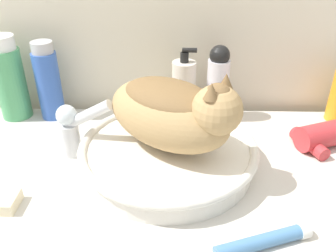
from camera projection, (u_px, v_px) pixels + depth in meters
The scene contains 10 objects.
sink_basin at pixel (168, 153), 0.78m from camera, with size 0.39×0.39×0.06m.
cat at pixel (173, 110), 0.72m from camera, with size 0.32×0.35×0.18m.
faucet at pixel (73, 127), 0.79m from camera, with size 0.13×0.05×0.15m.
shampoo_bottle_tall at pixel (48, 82), 0.93m from camera, with size 0.06×0.06×0.21m.
soap_pump_bottle at pixel (184, 90), 0.94m from camera, with size 0.06×0.06×0.20m.
lotion_bottle_white at pixel (218, 83), 0.92m from camera, with size 0.06×0.06×0.20m.
mouthwash_bottle at pixel (10, 79), 0.93m from camera, with size 0.08×0.08×0.22m.
cream_tube at pixel (265, 241), 0.59m from camera, with size 0.17×0.08×0.03m.
hair_dryer at pixel (330, 134), 0.85m from camera, with size 0.20×0.14×0.06m.
soap_bar at pixel (1, 202), 0.67m from camera, with size 0.06×0.05×0.02m.
Camera 1 is at (0.06, -0.35, 1.33)m, focal length 38.00 mm.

